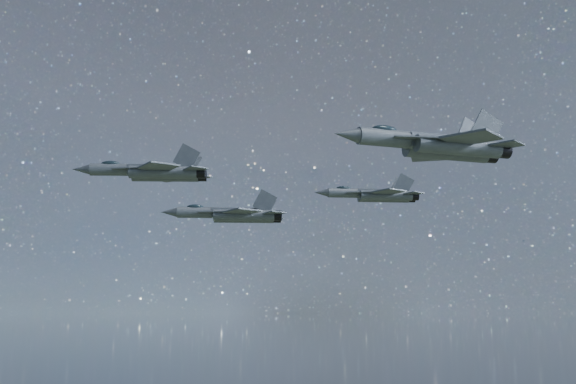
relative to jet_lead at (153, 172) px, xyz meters
name	(u,v)px	position (x,y,z in m)	size (l,w,h in m)	color
jet_lead	(153,172)	(0.00, 0.00, 0.00)	(16.04, 10.67, 4.08)	#394147
jet_left	(234,214)	(17.50, 23.27, -0.85)	(19.71, 13.18, 4.99)	#394147
jet_right	(439,145)	(24.29, -21.54, 0.52)	(19.60, 13.80, 4.96)	#394147
jet_slot	(376,195)	(34.40, 8.18, 0.97)	(15.92, 10.70, 4.02)	#394147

